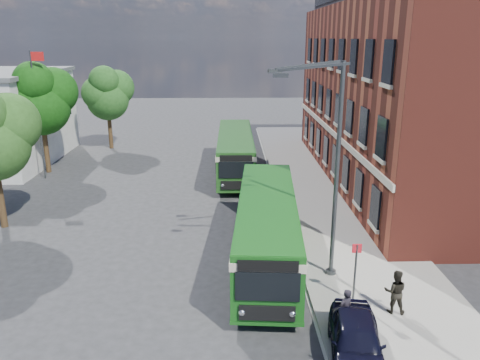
{
  "coord_description": "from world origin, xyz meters",
  "views": [
    {
      "loc": [
        0.91,
        -19.88,
        9.82
      ],
      "look_at": [
        1.48,
        5.06,
        2.2
      ],
      "focal_mm": 35.0,
      "sensor_mm": 36.0,
      "label": 1
    }
  ],
  "objects_px": {
    "street_lamp": "(328,169)",
    "parked_car": "(356,340)",
    "bus_front": "(267,223)",
    "bus_rear": "(235,149)"
  },
  "relations": [
    {
      "from": "bus_front",
      "to": "street_lamp",
      "type": "bearing_deg",
      "value": -35.06
    },
    {
      "from": "bus_front",
      "to": "parked_car",
      "type": "distance_m",
      "value": 7.57
    },
    {
      "from": "street_lamp",
      "to": "bus_front",
      "type": "relative_size",
      "value": 0.76
    },
    {
      "from": "parked_car",
      "to": "bus_front",
      "type": "bearing_deg",
      "value": 116.24
    },
    {
      "from": "bus_front",
      "to": "bus_rear",
      "type": "distance_m",
      "value": 14.63
    },
    {
      "from": "bus_rear",
      "to": "street_lamp",
      "type": "bearing_deg",
      "value": -77.82
    },
    {
      "from": "street_lamp",
      "to": "parked_car",
      "type": "xyz_separation_m",
      "value": [
        -0.04,
        -5.57,
        -3.96
      ]
    },
    {
      "from": "street_lamp",
      "to": "parked_car",
      "type": "bearing_deg",
      "value": -90.38
    },
    {
      "from": "street_lamp",
      "to": "parked_car",
      "type": "distance_m",
      "value": 6.83
    },
    {
      "from": "parked_car",
      "to": "street_lamp",
      "type": "bearing_deg",
      "value": 98.53
    }
  ]
}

